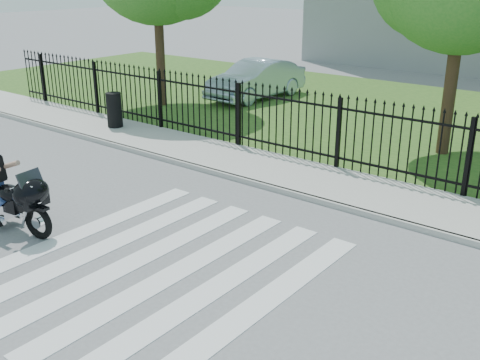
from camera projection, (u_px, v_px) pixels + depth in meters
The scene contains 8 objects.
ground at pixel (155, 267), 9.12m from camera, with size 120.00×120.00×0.00m, color slate.
crosswalk at pixel (155, 267), 9.12m from camera, with size 5.00×5.50×0.01m, color silver, non-canonical shape.
sidewalk at pixel (315, 180), 12.79m from camera, with size 40.00×2.00×0.12m, color #ADAAA3.
curb at pixel (290, 193), 12.05m from camera, with size 40.00×0.12×0.12m, color #ADAAA3.
grass_strip at pixel (428, 122), 17.96m from camera, with size 40.00×12.00×0.02m, color #2A521C.
iron_fence at pixel (338, 135), 13.23m from camera, with size 26.00×0.04×1.80m.
parked_car at pixel (256, 80), 21.11m from camera, with size 1.50×4.31×1.42m, color #A2B6CC.
litter_bin at pixel (114, 110), 16.83m from camera, with size 0.46×0.46×1.03m, color black.
Camera 1 is at (6.09, -5.47, 4.50)m, focal length 42.00 mm.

